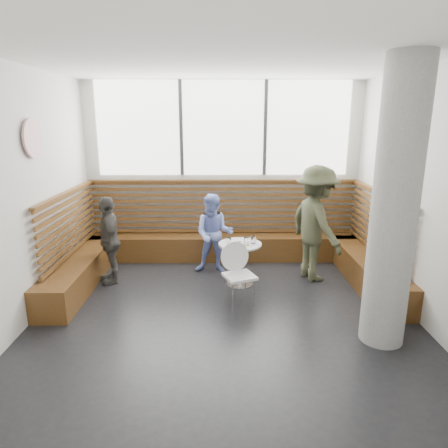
{
  "coord_description": "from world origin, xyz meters",
  "views": [
    {
      "loc": [
        -0.06,
        -4.83,
        2.54
      ],
      "look_at": [
        0.0,
        1.0,
        1.0
      ],
      "focal_mm": 32.0,
      "sensor_mm": 36.0,
      "label": 1
    }
  ],
  "objects_px": {
    "child_back": "(214,234)",
    "cafe_table": "(240,255)",
    "cafe_chair": "(239,269)",
    "concrete_column": "(395,208)",
    "adult_man": "(316,224)",
    "child_left": "(109,240)"
  },
  "relations": [
    {
      "from": "child_back",
      "to": "cafe_table",
      "type": "bearing_deg",
      "value": -48.21
    },
    {
      "from": "cafe_chair",
      "to": "child_back",
      "type": "bearing_deg",
      "value": 85.75
    },
    {
      "from": "concrete_column",
      "to": "cafe_table",
      "type": "bearing_deg",
      "value": 134.61
    },
    {
      "from": "adult_man",
      "to": "child_back",
      "type": "distance_m",
      "value": 1.67
    },
    {
      "from": "cafe_chair",
      "to": "child_back",
      "type": "xyz_separation_m",
      "value": [
        -0.37,
        1.2,
        0.16
      ]
    },
    {
      "from": "cafe_table",
      "to": "cafe_chair",
      "type": "height_order",
      "value": "cafe_chair"
    },
    {
      "from": "concrete_column",
      "to": "cafe_chair",
      "type": "bearing_deg",
      "value": 148.88
    },
    {
      "from": "cafe_table",
      "to": "cafe_chair",
      "type": "distance_m",
      "value": 0.63
    },
    {
      "from": "cafe_chair",
      "to": "concrete_column",
      "type": "bearing_deg",
      "value": -52.53
    },
    {
      "from": "child_back",
      "to": "cafe_chair",
      "type": "bearing_deg",
      "value": -67.05
    },
    {
      "from": "cafe_table",
      "to": "adult_man",
      "type": "height_order",
      "value": "adult_man"
    },
    {
      "from": "child_left",
      "to": "child_back",
      "type": "bearing_deg",
      "value": 84.43
    },
    {
      "from": "cafe_chair",
      "to": "child_back",
      "type": "distance_m",
      "value": 1.26
    },
    {
      "from": "adult_man",
      "to": "child_back",
      "type": "xyz_separation_m",
      "value": [
        -1.63,
        0.3,
        -0.25
      ]
    },
    {
      "from": "cafe_chair",
      "to": "child_left",
      "type": "distance_m",
      "value": 2.17
    },
    {
      "from": "cafe_table",
      "to": "child_left",
      "type": "distance_m",
      "value": 2.07
    },
    {
      "from": "concrete_column",
      "to": "child_left",
      "type": "bearing_deg",
      "value": 154.0
    },
    {
      "from": "cafe_table",
      "to": "cafe_chair",
      "type": "bearing_deg",
      "value": -93.59
    },
    {
      "from": "child_back",
      "to": "child_left",
      "type": "relative_size",
      "value": 0.97
    },
    {
      "from": "concrete_column",
      "to": "child_back",
      "type": "relative_size",
      "value": 2.38
    },
    {
      "from": "cafe_table",
      "to": "child_back",
      "type": "relative_size",
      "value": 0.51
    },
    {
      "from": "concrete_column",
      "to": "child_back",
      "type": "distance_m",
      "value": 3.11
    }
  ]
}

